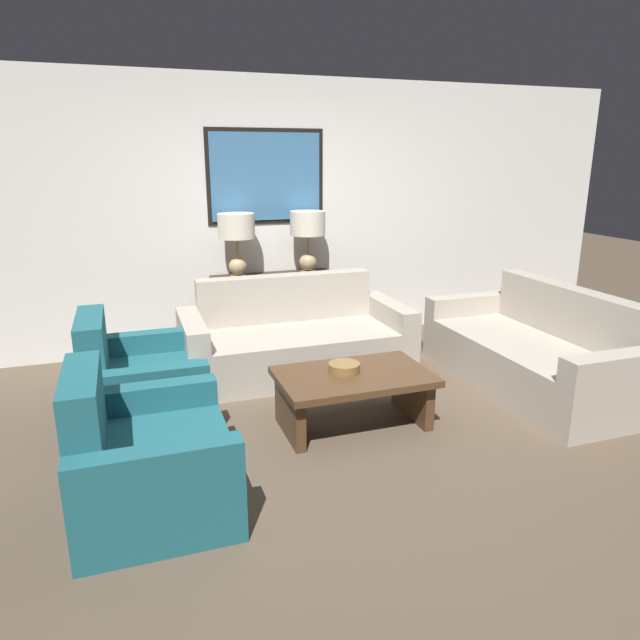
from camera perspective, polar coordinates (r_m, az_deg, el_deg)
The scene contains 11 objects.
ground_plane at distance 4.08m, azimuth 3.14°, elevation -11.60°, with size 20.00×20.00×0.00m, color brown.
back_wall at distance 5.89m, azimuth -5.46°, elevation 10.50°, with size 8.06×0.12×2.65m.
console_table at distance 5.80m, azimuth -4.56°, elevation 0.84°, with size 1.22×0.40×0.75m.
table_lamp_left at distance 5.57m, azimuth -8.35°, elevation 8.64°, with size 0.35×0.35×0.62m.
table_lamp_right at distance 5.74m, azimuth -1.25°, elevation 9.02°, with size 0.35×0.35×0.62m.
couch_by_back_wall at distance 5.16m, azimuth -2.51°, elevation -2.19°, with size 2.00×0.91×0.84m.
couch_by_side at distance 5.17m, azimuth 20.65°, elevation -3.20°, with size 0.91×2.00×0.84m.
coffee_table at distance 4.12m, azimuth 3.36°, elevation -6.78°, with size 1.08×0.68×0.40m.
decorative_bowl at distance 4.10m, azimuth 2.44°, elevation -4.76°, with size 0.23×0.23×0.06m.
armchair_near_back_wall at distance 4.37m, azimuth -17.67°, elevation -6.36°, with size 0.83×0.98×0.83m.
armchair_near_camera at distance 3.35m, azimuth -16.99°, elevation -13.37°, with size 0.83×0.98×0.83m.
Camera 1 is at (-1.38, -3.34, 1.88)m, focal length 32.00 mm.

